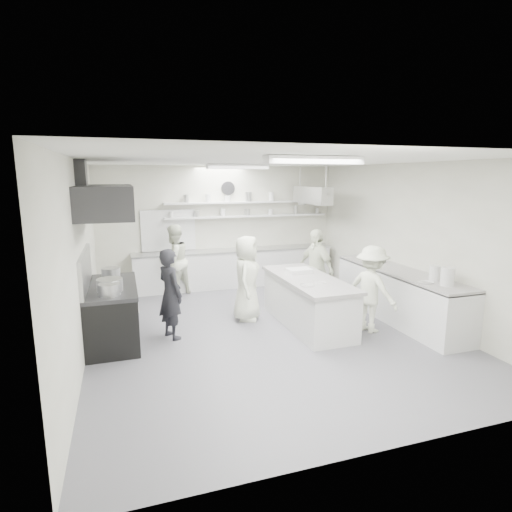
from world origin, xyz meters
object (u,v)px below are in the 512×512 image
object	(u,v)px
stove	(113,315)
back_counter	(235,268)
right_counter	(398,296)
prep_island	(307,302)
cook_stove	(170,294)
cook_back	(174,260)

from	to	relation	value
stove	back_counter	distance (m)	4.03
right_counter	prep_island	xyz separation A→B (m)	(-1.81, 0.27, -0.04)
stove	back_counter	xyz separation A→B (m)	(2.90, 2.80, 0.01)
cook_stove	cook_back	bearing A→B (deg)	-32.20
stove	cook_stove	world-z (taller)	cook_stove
prep_island	cook_back	world-z (taller)	cook_back
right_counter	cook_stove	size ratio (longest dim) A/B	2.12
back_counter	right_counter	xyz separation A→B (m)	(2.35, -3.40, 0.01)
stove	prep_island	world-z (taller)	stove
right_counter	cook_back	size ratio (longest dim) A/B	1.99
right_counter	cook_back	bearing A→B (deg)	142.42
cook_stove	prep_island	bearing A→B (deg)	-117.19
right_counter	prep_island	bearing A→B (deg)	171.58
back_counter	cook_stove	xyz separation A→B (m)	(-1.95, -2.99, 0.32)
right_counter	cook_stove	bearing A→B (deg)	174.55
cook_back	back_counter	bearing A→B (deg)	158.71
prep_island	cook_stove	size ratio (longest dim) A/B	1.49
back_counter	cook_stove	world-z (taller)	cook_stove
stove	back_counter	bearing A→B (deg)	43.99
right_counter	back_counter	bearing A→B (deg)	124.65
cook_stove	cook_back	size ratio (longest dim) A/B	0.94
right_counter	cook_back	xyz separation A→B (m)	(-3.92, 3.01, 0.36)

